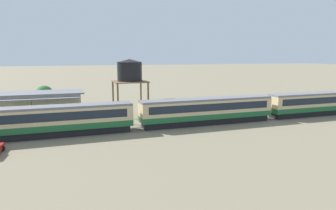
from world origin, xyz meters
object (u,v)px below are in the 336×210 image
object	(u,v)px
water_tower	(130,72)
yard_tree_0	(44,94)
station_building	(35,107)
passenger_train	(138,114)

from	to	relation	value
water_tower	yard_tree_0	bearing A→B (deg)	150.29
water_tower	yard_tree_0	xyz separation A→B (m)	(-13.34, 7.61, -3.97)
station_building	yard_tree_0	distance (m)	5.99
passenger_train	yard_tree_0	world-z (taller)	yard_tree_0
water_tower	yard_tree_0	size ratio (longest dim) A/B	1.87
station_building	yard_tree_0	xyz separation A→B (m)	(1.13, 5.73, 1.31)
passenger_train	water_tower	distance (m)	9.36
passenger_train	yard_tree_0	xyz separation A→B (m)	(-12.75, 15.18, 1.51)
yard_tree_0	passenger_train	bearing A→B (deg)	-49.96
station_building	yard_tree_0	bearing A→B (deg)	78.83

